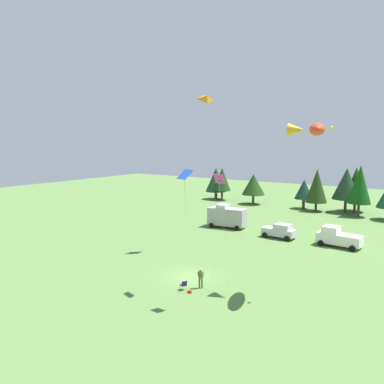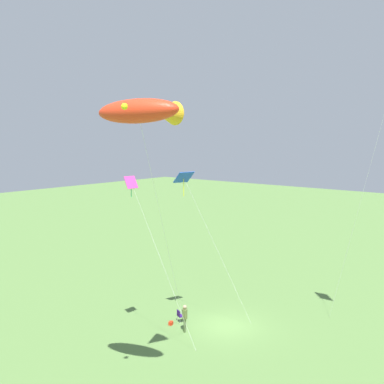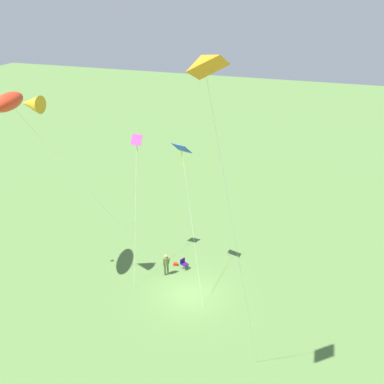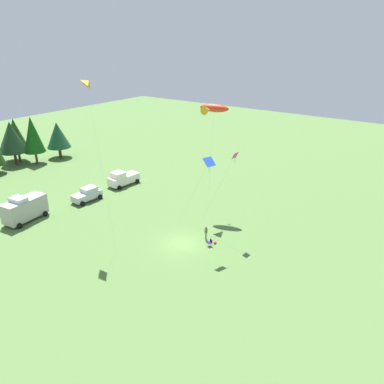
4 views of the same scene
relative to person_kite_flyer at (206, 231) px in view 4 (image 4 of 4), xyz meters
name	(u,v)px [view 4 (image 4 of 4)]	position (x,y,z in m)	size (l,w,h in m)	color
ground_plane	(182,244)	(-2.37, 1.60, -1.02)	(160.00, 160.00, 0.00)	#557A3C
person_kite_flyer	(206,231)	(0.00, 0.00, 0.00)	(0.53, 0.48, 1.74)	#42552E
folding_chair	(210,242)	(-0.93, -1.19, -0.53)	(0.64, 0.64, 0.82)	#2D1163
backpack_on_grass	(215,243)	(-0.19, -1.37, -0.91)	(0.32, 0.22, 0.22)	red
van_motorhome_grey	(24,208)	(-9.25, 21.12, 0.62)	(5.62, 3.12, 3.34)	#A7A3A1
car_silver_compact	(87,194)	(-0.66, 19.67, -0.07)	(4.27, 2.35, 1.89)	silver
truck_white_pickup	(123,178)	(6.48, 19.90, 0.08)	(5.15, 2.74, 2.34)	white
kite_large_fish	(213,108)	(7.57, 4.33, 12.32)	(9.08, 6.14, 13.90)	red
kite_diamond_blue	(208,164)	(-1.02, -0.83, 8.51)	(3.42, 4.13, 10.12)	blue
kite_diamond_rainbow	(234,159)	(2.72, -1.65, 8.27)	(1.60, 4.24, 10.02)	#D03C9B
kite_delta_orange	(89,84)	(-5.96, 10.35, 16.10)	(2.98, 5.14, 17.68)	orange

